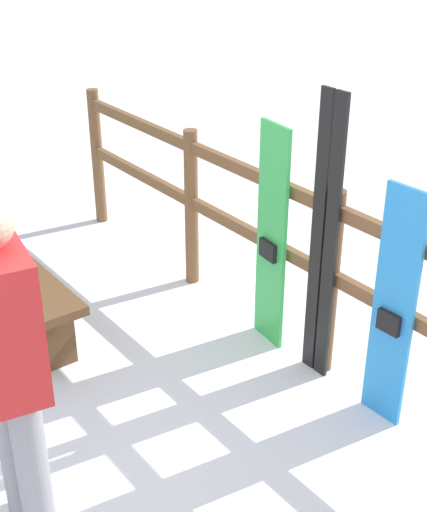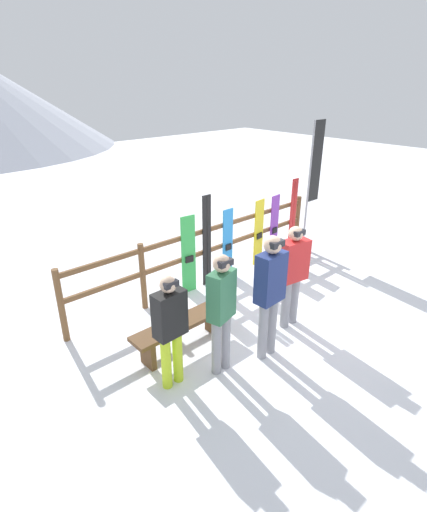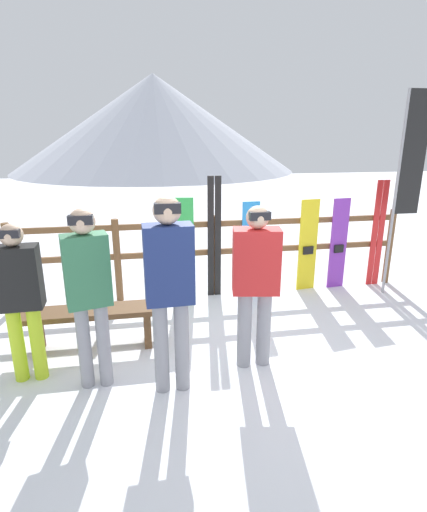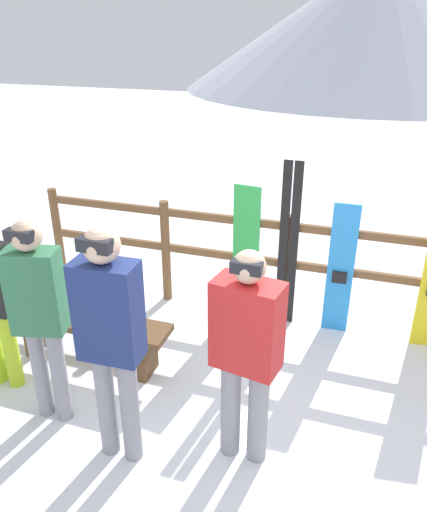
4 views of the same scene
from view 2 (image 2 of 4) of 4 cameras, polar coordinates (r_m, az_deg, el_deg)
The scene contains 14 objects.
ground_plane at distance 6.74m, azimuth 9.41°, elevation -9.12°, with size 40.00×40.00×0.00m, color white.
fence at distance 7.52m, azimuth -1.08°, elevation 1.07°, with size 5.74×0.10×1.20m.
bench at distance 5.87m, azimuth -4.52°, elevation -10.17°, with size 1.59×0.36×0.47m.
person_black at distance 4.96m, azimuth -6.20°, elevation -9.70°, with size 0.41×0.23×1.56m.
person_red at distance 6.22m, azimuth 11.23°, elevation -1.99°, with size 0.49×0.32×1.67m.
person_navy at distance 5.41m, azimuth 8.07°, elevation -4.57°, with size 0.43×0.25×1.83m.
person_plaid_green at distance 5.10m, azimuth 1.14°, elevation -7.06°, with size 0.43×0.30×1.72m.
snowboard_green at distance 7.20m, azimuth -3.58°, elevation 0.12°, with size 0.29×0.08×1.48m.
ski_pair_black at distance 7.40m, azimuth -0.96°, elevation 2.10°, with size 0.20×0.02×1.77m.
snowboard_blue at distance 7.81m, azimuth 2.04°, elevation 1.79°, with size 0.26×0.06×1.40m.
snowboard_yellow at distance 8.42m, azimuth 6.47°, elevation 3.35°, with size 0.30×0.08×1.40m.
snowboard_purple at distance 8.77m, azimuth 8.65°, elevation 4.11°, with size 0.28×0.08×1.40m.
ski_pair_red at distance 9.22m, azimuth 11.26°, elevation 5.76°, with size 0.20×0.02×1.66m.
rental_flag at distance 8.83m, azimuth 14.05°, elevation 11.37°, with size 0.40×0.04×2.89m.
Camera 2 is at (-4.53, -3.40, 3.65)m, focal length 28.00 mm.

